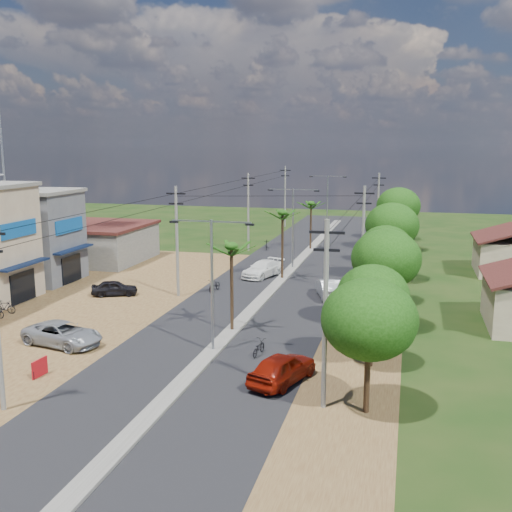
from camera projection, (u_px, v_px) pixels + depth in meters
The scene contains 36 objects.
ground at pixel (213, 352), 35.90m from camera, with size 160.00×160.00×0.00m, color black.
road at pixel (270, 292), 50.17m from camera, with size 12.00×110.00×0.04m, color black.
median at pixel (277, 284), 53.01m from camera, with size 1.00×90.00×0.18m, color #605E56.
dirt_lot_west at pixel (65, 302), 47.18m from camera, with size 18.00×46.00×0.04m, color #51361C.
dirt_shoulder_east at pixel (373, 299), 48.09m from camera, with size 5.00×90.00×0.03m, color #51361C.
shophouse_grey at pixel (30, 236), 53.83m from camera, with size 9.00×6.40×8.30m.
low_shed at pixel (97, 242), 63.51m from camera, with size 10.40×10.40×3.95m.
tree_east_a at pixel (369, 320), 27.03m from camera, with size 4.40×4.40×6.37m.
tree_east_b at pixel (373, 295), 32.86m from camera, with size 4.00×4.00×5.83m.
tree_east_c at pixel (386, 259), 39.28m from camera, with size 4.60×4.60×6.83m.
tree_east_d at pixel (386, 249), 46.11m from camera, with size 4.20×4.20×6.13m.
tree_east_e at pixel (392, 225), 53.54m from camera, with size 4.80×4.80×7.14m.
tree_east_f at pixel (390, 227), 61.47m from camera, with size 3.80×3.80×5.52m.
tree_east_g at pixel (398, 206), 68.69m from camera, with size 5.00×5.00×7.38m.
tree_east_h at pixel (397, 204), 76.49m from camera, with size 4.40×4.40×6.52m.
palm_median_near at pixel (231, 250), 38.68m from camera, with size 2.00×2.00×6.15m.
palm_median_mid at pixel (283, 216), 53.84m from camera, with size 2.00×2.00×6.55m.
palm_median_far at pixel (311, 205), 69.18m from camera, with size 2.00×2.00×5.85m.
streetlight_near at pixel (212, 274), 35.01m from camera, with size 5.10×0.18×8.00m.
streetlight_mid at pixel (293, 221), 58.80m from camera, with size 5.10×0.18×8.00m.
streetlight_far at pixel (327, 199), 82.59m from camera, with size 5.10×0.18×8.00m.
utility_pole_w_b at pixel (177, 239), 48.15m from camera, with size 1.60×0.24×9.00m.
utility_pole_w_c at pixel (248, 210), 69.08m from camera, with size 1.60×0.24×9.00m.
utility_pole_w_d at pixel (285, 195), 89.07m from camera, with size 1.60×0.24×9.00m.
utility_pole_e_a at pixel (325, 311), 27.47m from camera, with size 1.60×0.24×9.00m.
utility_pole_e_b at pixel (363, 238), 48.41m from camera, with size 1.60×0.24×9.00m.
utility_pole_e_c at pixel (378, 210), 69.34m from camera, with size 1.60×0.24×9.00m.
car_red_near at pixel (282, 369), 31.11m from camera, with size 1.88×4.66×1.59m, color maroon.
car_silver_mid at pixel (329, 288), 48.47m from camera, with size 1.63×4.68×1.54m, color #94989B.
car_white_far at pixel (263, 269), 55.91m from camera, with size 2.06×5.07×1.47m, color silver.
car_parked_silver at pixel (63, 334), 36.91m from camera, with size 2.38×5.16×1.43m, color #94989B.
car_parked_dark at pixel (115, 288), 49.03m from camera, with size 1.49×3.69×1.26m, color black.
moto_rider_east at pixel (259, 348), 35.23m from camera, with size 0.60×1.73×0.91m, color black.
moto_rider_west_a at pixel (215, 286), 50.46m from camera, with size 0.68×1.96×1.03m, color black.
moto_rider_west_b at pixel (267, 245), 70.11m from camera, with size 0.54×1.90×1.14m, color black.
roadside_sign at pixel (40, 368), 31.99m from camera, with size 0.18×1.21×1.01m.
Camera 1 is at (11.02, -32.48, 12.33)m, focal length 42.00 mm.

